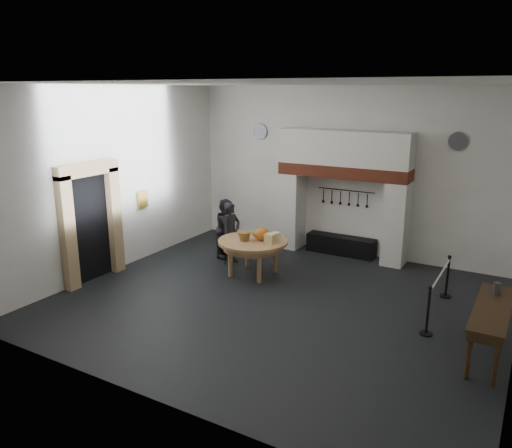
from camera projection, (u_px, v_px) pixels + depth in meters
The scene contains 31 objects.
floor at pixel (278, 302), 10.65m from camera, with size 9.00×8.00×0.02m, color black.
ceiling at pixel (281, 83), 9.48m from camera, with size 9.00×8.00×0.02m, color silver.
wall_back at pixel (348, 172), 13.41m from camera, with size 9.00×0.02×4.50m, color white.
wall_front at pixel (143, 253), 6.72m from camera, with size 9.00×0.02×4.50m, color white.
wall_left at pixel (117, 179), 12.24m from camera, with size 0.02×8.00×4.50m, color white.
chimney_pier_left at pixel (292, 210), 14.14m from camera, with size 0.55×0.70×2.15m, color silver.
chimney_pier_right at pixel (396, 224), 12.71m from camera, with size 0.55×0.70×2.15m, color silver.
hearth_brick_band at pixel (344, 171), 13.10m from camera, with size 3.50×0.72×0.32m, color #9E442B.
chimney_hood at pixel (345, 148), 12.94m from camera, with size 3.50×0.70×0.90m, color silver.
iron_range at pixel (341, 245), 13.70m from camera, with size 1.90×0.45×0.50m, color black.
utensil_rail at pixel (346, 190), 13.47m from camera, with size 0.02×0.02×1.60m, color black.
door_recess at pixel (90, 228), 11.65m from camera, with size 0.04×1.10×2.50m, color black.
door_jamb_near at pixel (68, 234), 11.01m from camera, with size 0.22×0.30×2.60m, color tan.
door_jamb_far at pixel (114, 220), 12.18m from camera, with size 0.22×0.30×2.60m, color tan.
door_lintel at pixel (87, 169), 11.24m from camera, with size 0.22×1.70×0.30m, color tan.
wall_plaque at pixel (143, 200), 13.05m from camera, with size 0.05×0.34×0.44m, color gold.
work_table at pixel (253, 241), 12.03m from camera, with size 1.69×1.69×0.07m, color tan.
pumpkin at pixel (262, 234), 11.97m from camera, with size 0.36×0.36×0.31m, color orange.
cheese_block_big at pixel (270, 239), 11.71m from camera, with size 0.22×0.22×0.24m, color #DCC683.
cheese_block_small at pixel (275, 236), 11.97m from camera, with size 0.18×0.18×0.20m, color #FBDB96.
wicker_basket at pixel (244, 236), 11.94m from camera, with size 0.32×0.32×0.22m, color olive.
bread_loaf at pixel (257, 233), 12.35m from camera, with size 0.31×0.18×0.13m, color olive.
visitor_near at pixel (231, 233), 12.84m from camera, with size 0.59×0.39×1.61m, color black.
visitor_far at pixel (227, 228), 13.37m from camera, with size 0.77×0.60×1.59m, color black.
side_table at pixel (492, 308), 8.28m from camera, with size 0.55×2.20×0.06m, color #3C2D15.
pewter_jug at pixel (497, 289), 8.75m from camera, with size 0.12×0.12×0.22m, color #4E4F53.
pewter_plate_back_left at pixel (260, 132), 14.43m from camera, with size 0.44×0.44×0.03m, color #4C4C51.
pewter_plate_back_right at pixel (458, 141), 11.83m from camera, with size 0.44×0.44×0.03m, color #4C4C51.
barrier_post_near at pixel (428, 312), 9.12m from camera, with size 0.05×0.05×0.90m, color black.
barrier_post_far at pixel (447, 277), 10.80m from camera, with size 0.05×0.05×0.90m, color black.
barrier_rope at pixel (440, 275), 9.85m from camera, with size 0.04×0.04×2.00m, color beige.
Camera 1 is at (4.51, -8.77, 4.39)m, focal length 35.00 mm.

